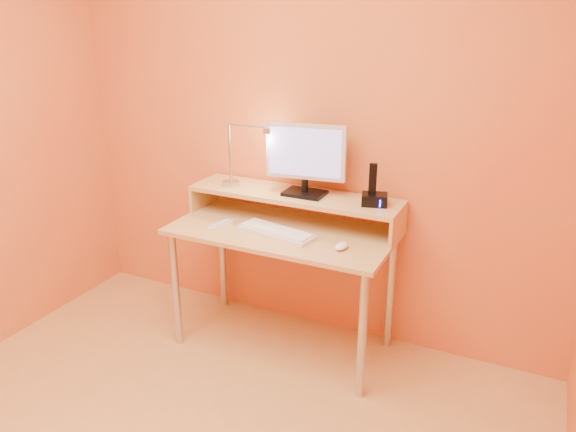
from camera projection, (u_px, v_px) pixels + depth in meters
The scene contains 25 objects.
wall_back at pixel (307, 121), 3.06m from camera, with size 3.00×0.04×2.50m, color #CB783D.
desk_leg_fl at pixel (176, 290), 3.12m from camera, with size 0.04×0.04×0.69m, color #B9B9BB.
desk_leg_fr at pixel (362, 336), 2.67m from camera, with size 0.04×0.04×0.69m, color #B9B9BB.
desk_leg_bl at pixel (223, 256), 3.54m from camera, with size 0.04×0.04×0.69m, color #B9B9BB.
desk_leg_br at pixel (390, 292), 3.10m from camera, with size 0.04×0.04×0.69m, color #B9B9BB.
desk_lower at pixel (282, 231), 2.98m from camera, with size 1.20×0.60×0.03m, color tan.
shelf_riser_left at pixel (205, 195), 3.32m from camera, with size 0.02×0.30×0.14m, color tan.
shelf_riser_right at pixel (398, 226), 2.84m from camera, with size 0.02×0.30×0.14m, color tan.
desk_shelf at pixel (294, 195), 3.05m from camera, with size 1.20×0.30×0.03m, color tan.
monitor_foot at pixel (305, 193), 3.02m from camera, with size 0.22×0.16×0.02m, color black.
monitor_neck at pixel (305, 185), 3.00m from camera, with size 0.04×0.04×0.07m, color black.
monitor_panel at pixel (306, 152), 2.95m from camera, with size 0.44×0.04×0.30m, color silver.
monitor_back at pixel (308, 151), 2.97m from camera, with size 0.39×0.01×0.25m, color black.
monitor_screen at pixel (304, 152), 2.93m from camera, with size 0.40×0.00×0.26m, color #9090DC.
lamp_base at pixel (231, 183), 3.17m from camera, with size 0.10×0.10×0.03m, color #B9B9BB.
lamp_post at pixel (230, 153), 3.11m from camera, with size 0.01×0.01×0.33m, color #B9B9BB.
lamp_arm at pixel (248, 126), 3.01m from camera, with size 0.01×0.01×0.24m, color #B9B9BB.
lamp_head at pixel (267, 131), 2.96m from camera, with size 0.04×0.04×0.03m, color #B9B9BB.
lamp_bulb at pixel (267, 134), 2.97m from camera, with size 0.03×0.03×0.00m, color #FFEAC6.
phone_dock at pixel (374, 199), 2.85m from camera, with size 0.13×0.10×0.06m, color black.
phone_handset at pixel (373, 179), 2.82m from camera, with size 0.04×0.03×0.16m, color black.
phone_led at pixel (380, 204), 2.79m from camera, with size 0.01×0.00×0.04m, color #161BFF.
keyboard at pixel (276, 233), 2.90m from camera, with size 0.42×0.13×0.02m, color white.
mouse at pixel (341, 246), 2.73m from camera, with size 0.05×0.10×0.03m, color white.
remote_control at pixel (221, 225), 3.01m from camera, with size 0.04×0.16×0.02m, color white.
Camera 1 is at (1.22, -1.30, 1.83)m, focal length 34.53 mm.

